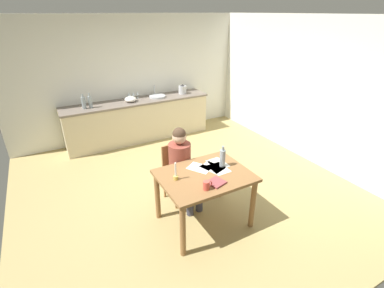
{
  "coord_description": "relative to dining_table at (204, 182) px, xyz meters",
  "views": [
    {
      "loc": [
        -1.75,
        -3.41,
        2.64
      ],
      "look_at": [
        0.04,
        -0.15,
        0.85
      ],
      "focal_mm": 25.96,
      "sensor_mm": 36.0,
      "label": 1
    }
  ],
  "objects": [
    {
      "name": "stovetop_kettle",
      "position": [
        1.26,
        3.09,
        0.35
      ],
      "size": [
        0.18,
        0.18,
        0.22
      ],
      "color": "#B7BABF",
      "rests_on": "kitchen_counter"
    },
    {
      "name": "bottle_vinegar",
      "position": [
        -0.81,
        3.03,
        0.38
      ],
      "size": [
        0.07,
        0.07,
        0.3
      ],
      "color": "#8C999E",
      "rests_on": "kitchen_counter"
    },
    {
      "name": "paper_bill",
      "position": [
        0.3,
        0.15,
        0.12
      ],
      "size": [
        0.22,
        0.3,
        0.0
      ],
      "primitive_type": "cube",
      "rotation": [
        0.0,
        0.0,
        0.04
      ],
      "color": "white",
      "rests_on": "dining_table"
    },
    {
      "name": "sink_unit",
      "position": [
        0.63,
        3.09,
        0.28
      ],
      "size": [
        0.36,
        0.36,
        0.24
      ],
      "color": "#B2B7BC",
      "rests_on": "kitchen_counter"
    },
    {
      "name": "kitchen_counter",
      "position": [
        0.16,
        3.09,
        -0.19
      ],
      "size": [
        3.17,
        0.64,
        0.9
      ],
      "color": "beige",
      "rests_on": "ground"
    },
    {
      "name": "wall_right",
      "position": [
        2.76,
        0.85,
        0.66
      ],
      "size": [
        0.12,
        5.2,
        2.6
      ],
      "primitive_type": "cube",
      "color": "silver",
      "rests_on": "ground"
    },
    {
      "name": "wine_bottle_on_table",
      "position": [
        0.32,
        0.07,
        0.24
      ],
      "size": [
        0.08,
        0.08,
        0.3
      ],
      "color": "#8C999E",
      "rests_on": "dining_table"
    },
    {
      "name": "coffee_mug",
      "position": [
        -0.15,
        -0.29,
        0.17
      ],
      "size": [
        0.12,
        0.08,
        0.11
      ],
      "color": "#D84C3F",
      "rests_on": "dining_table"
    },
    {
      "name": "wall_back",
      "position": [
        0.16,
        3.45,
        0.66
      ],
      "size": [
        5.2,
        0.12,
        2.6
      ],
      "primitive_type": "cube",
      "color": "silver",
      "rests_on": "ground"
    },
    {
      "name": "ground_plane",
      "position": [
        0.16,
        0.85,
        -0.66
      ],
      "size": [
        5.2,
        5.2,
        0.04
      ],
      "primitive_type": "cube",
      "color": "tan"
    },
    {
      "name": "dining_table",
      "position": [
        0.0,
        0.0,
        0.0
      ],
      "size": [
        1.15,
        0.88,
        0.76
      ],
      "color": "olive",
      "rests_on": "ground"
    },
    {
      "name": "wine_glass_near_sink",
      "position": [
        0.22,
        3.24,
        0.37
      ],
      "size": [
        0.07,
        0.07,
        0.15
      ],
      "color": "silver",
      "rests_on": "kitchen_counter"
    },
    {
      "name": "candlestick",
      "position": [
        -0.37,
        0.07,
        0.18
      ],
      "size": [
        0.06,
        0.06,
        0.24
      ],
      "color": "gold",
      "rests_on": "dining_table"
    },
    {
      "name": "person_seated",
      "position": [
        -0.05,
        0.54,
        0.04
      ],
      "size": [
        0.36,
        0.61,
        1.19
      ],
      "color": "brown",
      "rests_on": "ground"
    },
    {
      "name": "chair_at_table",
      "position": [
        -0.06,
        0.68,
        -0.15
      ],
      "size": [
        0.44,
        0.44,
        0.87
      ],
      "color": "olive",
      "rests_on": "ground"
    },
    {
      "name": "paper_envelope",
      "position": [
        0.18,
        0.1,
        0.12
      ],
      "size": [
        0.29,
        0.35,
        0.0
      ],
      "primitive_type": "cube",
      "rotation": [
        0.0,
        0.0,
        0.33
      ],
      "color": "white",
      "rests_on": "dining_table"
    },
    {
      "name": "book_magazine",
      "position": [
        0.02,
        -0.24,
        0.13
      ],
      "size": [
        0.24,
        0.23,
        0.02
      ],
      "primitive_type": "cube",
      "rotation": [
        0.0,
        0.0,
        0.27
      ],
      "color": "#934244",
      "rests_on": "dining_table"
    },
    {
      "name": "wine_glass_by_kettle",
      "position": [
        0.13,
        3.24,
        0.37
      ],
      "size": [
        0.07,
        0.07,
        0.15
      ],
      "color": "silver",
      "rests_on": "kitchen_counter"
    },
    {
      "name": "bottle_oil",
      "position": [
        -0.93,
        3.04,
        0.38
      ],
      "size": [
        0.08,
        0.08,
        0.29
      ],
      "color": "#8C999E",
      "rests_on": "kitchen_counter"
    },
    {
      "name": "paper_letter",
      "position": [
        0.02,
        0.17,
        0.12
      ],
      "size": [
        0.34,
        0.36,
        0.0
      ],
      "primitive_type": "cube",
      "rotation": [
        0.0,
        0.0,
        0.56
      ],
      "color": "white",
      "rests_on": "dining_table"
    },
    {
      "name": "paper_receipt",
      "position": [
        0.24,
        0.04,
        0.12
      ],
      "size": [
        0.22,
        0.3,
        0.0
      ],
      "primitive_type": "cube",
      "rotation": [
        0.0,
        0.0,
        0.03
      ],
      "color": "white",
      "rests_on": "dining_table"
    },
    {
      "name": "mixing_bowl",
      "position": [
        0.0,
        3.05,
        0.31
      ],
      "size": [
        0.24,
        0.24,
        0.11
      ],
      "primitive_type": "ellipsoid",
      "color": "white",
      "rests_on": "kitchen_counter"
    },
    {
      "name": "wine_glass_back_left",
      "position": [
        0.03,
        3.24,
        0.37
      ],
      "size": [
        0.07,
        0.07,
        0.15
      ],
      "color": "silver",
      "rests_on": "kitchen_counter"
    }
  ]
}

